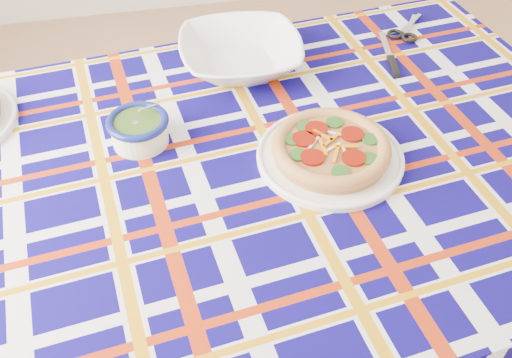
{
  "coord_description": "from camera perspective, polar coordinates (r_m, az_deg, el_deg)",
  "views": [
    {
      "loc": [
        -0.57,
        -1.11,
        1.6
      ],
      "look_at": [
        -0.4,
        -0.32,
        0.81
      ],
      "focal_mm": 40.0,
      "sensor_mm": 36.0,
      "label": 1
    }
  ],
  "objects": [
    {
      "name": "main_focaccia_plate",
      "position": [
        1.2,
        7.5,
        3.06
      ],
      "size": [
        0.4,
        0.4,
        0.06
      ],
      "primitive_type": null,
      "rotation": [
        0.0,
        0.0,
        0.29
      ],
      "color": "#A9733C",
      "rests_on": "tablecloth"
    },
    {
      "name": "pesto_bowl",
      "position": [
        1.25,
        -11.65,
        5.04
      ],
      "size": [
        0.15,
        0.15,
        0.08
      ],
      "primitive_type": null,
      "rotation": [
        0.0,
        0.0,
        0.15
      ],
      "color": "#233F11",
      "rests_on": "tablecloth"
    },
    {
      "name": "kitchen_scissors",
      "position": [
        1.72,
        15.21,
        14.74
      ],
      "size": [
        0.19,
        0.2,
        0.02
      ],
      "primitive_type": null,
      "rotation": [
        0.0,
        0.0,
        0.85
      ],
      "color": "silver",
      "rests_on": "tablecloth"
    },
    {
      "name": "serving_bowl",
      "position": [
        1.47,
        -1.55,
        12.39
      ],
      "size": [
        0.32,
        0.32,
        0.08
      ],
      "primitive_type": "imported",
      "rotation": [
        0.0,
        0.0,
        -0.04
      ],
      "color": "white",
      "rests_on": "tablecloth"
    },
    {
      "name": "tablecloth",
      "position": [
        1.23,
        -1.8,
        -0.77
      ],
      "size": [
        1.81,
        1.26,
        0.11
      ],
      "primitive_type": null,
      "rotation": [
        0.0,
        0.0,
        0.12
      ],
      "color": "#0B0558",
      "rests_on": "dining_table"
    },
    {
      "name": "dining_table",
      "position": [
        1.25,
        -1.77,
        -1.6
      ],
      "size": [
        1.77,
        1.23,
        0.78
      ],
      "rotation": [
        0.0,
        0.0,
        0.12
      ],
      "color": "brown",
      "rests_on": "floor"
    },
    {
      "name": "floor",
      "position": [
        2.03,
        9.17,
        -8.54
      ],
      "size": [
        4.0,
        4.0,
        0.0
      ],
      "primitive_type": "plane",
      "color": "#A87857",
      "rests_on": "ground"
    },
    {
      "name": "table_knife",
      "position": [
        1.61,
        12.87,
        12.89
      ],
      "size": [
        0.06,
        0.23,
        0.01
      ],
      "primitive_type": null,
      "rotation": [
        0.0,
        0.0,
        1.38
      ],
      "color": "silver",
      "rests_on": "tablecloth"
    }
  ]
}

